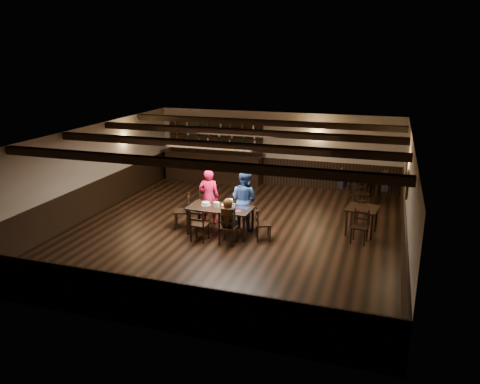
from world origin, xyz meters
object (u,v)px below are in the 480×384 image
(chair_near_right, at_px, (227,226))
(man_blue, at_px, (244,199))
(woman_pink, at_px, (209,197))
(cake, at_px, (206,204))
(bar_counter, at_px, (214,163))
(dining_table, at_px, (220,210))
(chair_near_left, at_px, (198,223))

(chair_near_right, bearing_deg, man_blue, 88.40)
(chair_near_right, xyz_separation_m, woman_pink, (-1.03, 1.36, 0.27))
(chair_near_right, relative_size, cake, 3.47)
(woman_pink, distance_m, man_blue, 1.07)
(chair_near_right, xyz_separation_m, bar_counter, (-2.54, 5.69, 0.19))
(woman_pink, xyz_separation_m, cake, (0.14, -0.59, -0.02))
(man_blue, bearing_deg, bar_counter, -40.21)
(chair_near_right, relative_size, man_blue, 0.54)
(woman_pink, bearing_deg, man_blue, 164.28)
(dining_table, height_order, bar_counter, bar_counter)
(chair_near_left, height_order, man_blue, man_blue)
(dining_table, height_order, cake, cake)
(man_blue, xyz_separation_m, cake, (-0.93, -0.57, -0.04))
(man_blue, bearing_deg, dining_table, 70.96)
(chair_near_left, bearing_deg, man_blue, 58.24)
(chair_near_left, height_order, woman_pink, woman_pink)
(chair_near_left, bearing_deg, woman_pink, 100.02)
(man_blue, relative_size, cake, 6.37)
(chair_near_left, relative_size, man_blue, 0.54)
(chair_near_right, height_order, bar_counter, bar_counter)
(chair_near_right, height_order, man_blue, man_blue)
(dining_table, xyz_separation_m, chair_near_left, (-0.34, -0.72, -0.16))
(bar_counter, bearing_deg, man_blue, -59.37)
(dining_table, relative_size, chair_near_right, 1.92)
(woman_pink, xyz_separation_m, man_blue, (1.07, -0.02, 0.03))
(bar_counter, bearing_deg, cake, -71.43)
(dining_table, xyz_separation_m, man_blue, (0.48, 0.62, 0.15))
(dining_table, xyz_separation_m, bar_counter, (-2.10, 4.98, 0.04))
(chair_near_left, relative_size, woman_pink, 0.56)
(chair_near_left, bearing_deg, cake, 97.22)
(dining_table, height_order, woman_pink, woman_pink)
(woman_pink, bearing_deg, chair_near_right, 112.90)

